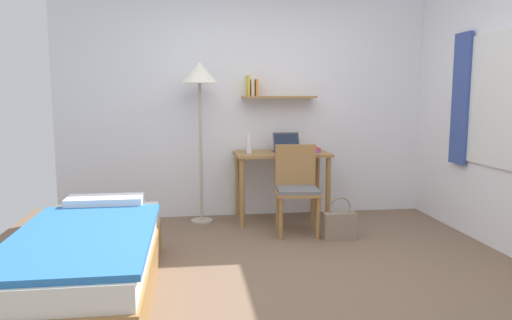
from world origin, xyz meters
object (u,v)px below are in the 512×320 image
at_px(desk, 282,166).
at_px(handbag, 340,225).
at_px(bed, 88,261).
at_px(water_bottle, 249,143).
at_px(desk_chair, 297,185).
at_px(book_stack, 312,149).
at_px(standing_lamp, 200,82).
at_px(laptop, 287,147).

bearing_deg(desk, handbag, -61.64).
xyz_separation_m(bed, water_bottle, (1.36, 1.75, 0.64)).
distance_m(desk_chair, book_stack, 0.68).
xyz_separation_m(standing_lamp, handbag, (1.31, -0.82, -1.39)).
bearing_deg(water_bottle, laptop, 8.75).
distance_m(standing_lamp, book_stack, 1.44).
bearing_deg(standing_lamp, water_bottle, -8.25).
bearing_deg(book_stack, handbag, -85.06).
relative_size(bed, book_stack, 8.30).
distance_m(bed, handbag, 2.38).
xyz_separation_m(desk_chair, book_stack, (0.29, 0.54, 0.30)).
distance_m(desk_chair, handbag, 0.58).
height_order(desk_chair, laptop, laptop).
relative_size(standing_lamp, handbag, 4.14).
relative_size(bed, desk_chair, 2.23).
relative_size(bed, water_bottle, 8.80).
bearing_deg(bed, water_bottle, 52.28).
relative_size(desk, book_stack, 4.32).
bearing_deg(handbag, water_bottle, 136.74).
distance_m(standing_lamp, laptop, 1.19).
bearing_deg(standing_lamp, desk_chair, -28.99).
xyz_separation_m(standing_lamp, water_bottle, (0.52, -0.08, -0.65)).
bearing_deg(desk, laptop, 21.44).
distance_m(desk_chair, water_bottle, 0.73).
bearing_deg(desk_chair, water_bottle, 133.63).
bearing_deg(water_bottle, desk_chair, -46.37).
height_order(desk, laptop, laptop).
bearing_deg(desk_chair, handbag, -39.14).
height_order(bed, standing_lamp, standing_lamp).
height_order(desk_chair, handbag, desk_chair).
distance_m(bed, desk, 2.52).
relative_size(desk, desk_chair, 1.16).
relative_size(desk, laptop, 3.47).
bearing_deg(water_bottle, desk, 6.46).
relative_size(desk_chair, book_stack, 3.72).
distance_m(bed, desk_chair, 2.23).
bearing_deg(laptop, water_bottle, -171.25).
bearing_deg(book_stack, desk, -172.11).
bearing_deg(bed, book_stack, 41.62).
bearing_deg(handbag, standing_lamp, 147.95).
xyz_separation_m(desk, standing_lamp, (-0.89, 0.03, 0.92)).
bearing_deg(book_stack, water_bottle, -172.84).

